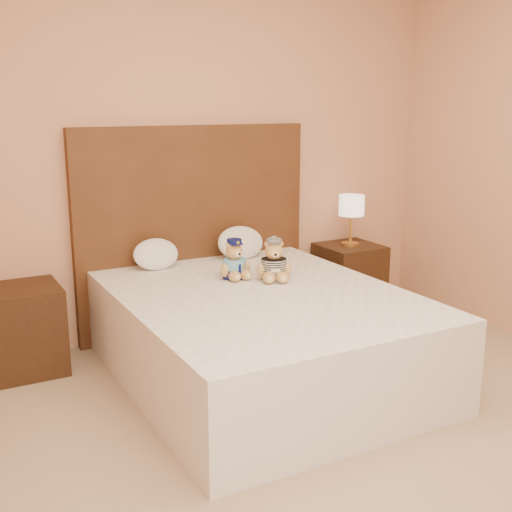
{
  "coord_description": "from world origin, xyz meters",
  "views": [
    {
      "loc": [
        -1.78,
        -2.02,
        1.66
      ],
      "look_at": [
        0.1,
        1.45,
        0.71
      ],
      "focal_mm": 45.0,
      "sensor_mm": 36.0,
      "label": 1
    }
  ],
  "objects_px": {
    "teddy_prisoner": "(274,260)",
    "pillow_left": "(156,253)",
    "bed": "(261,336)",
    "lamp": "(351,208)",
    "nightstand_right": "(349,278)",
    "teddy_police": "(234,259)",
    "pillow_right": "(240,241)",
    "nightstand_left": "(24,329)"
  },
  "relations": [
    {
      "from": "teddy_prisoner",
      "to": "pillow_left",
      "type": "distance_m",
      "value": 0.84
    },
    {
      "from": "bed",
      "to": "lamp",
      "type": "relative_size",
      "value": 5.0
    },
    {
      "from": "nightstand_right",
      "to": "pillow_left",
      "type": "xyz_separation_m",
      "value": [
        -1.61,
        0.03,
        0.39
      ]
    },
    {
      "from": "teddy_police",
      "to": "pillow_left",
      "type": "bearing_deg",
      "value": 123.97
    },
    {
      "from": "teddy_prisoner",
      "to": "pillow_left",
      "type": "height_order",
      "value": "teddy_prisoner"
    },
    {
      "from": "pillow_right",
      "to": "nightstand_right",
      "type": "bearing_deg",
      "value": -1.78
    },
    {
      "from": "pillow_left",
      "to": "teddy_police",
      "type": "bearing_deg",
      "value": -52.3
    },
    {
      "from": "nightstand_left",
      "to": "pillow_left",
      "type": "bearing_deg",
      "value": 1.93
    },
    {
      "from": "teddy_prisoner",
      "to": "lamp",
      "type": "bearing_deg",
      "value": 50.46
    },
    {
      "from": "nightstand_right",
      "to": "teddy_police",
      "type": "height_order",
      "value": "teddy_police"
    },
    {
      "from": "pillow_left",
      "to": "nightstand_left",
      "type": "bearing_deg",
      "value": -178.07
    },
    {
      "from": "teddy_police",
      "to": "lamp",
      "type": "bearing_deg",
      "value": 15.65
    },
    {
      "from": "pillow_left",
      "to": "bed",
      "type": "bearing_deg",
      "value": -66.52
    },
    {
      "from": "nightstand_left",
      "to": "nightstand_right",
      "type": "bearing_deg",
      "value": 0.0
    },
    {
      "from": "lamp",
      "to": "teddy_prisoner",
      "type": "distance_m",
      "value": 1.22
    },
    {
      "from": "nightstand_left",
      "to": "nightstand_right",
      "type": "xyz_separation_m",
      "value": [
        2.5,
        0.0,
        0.0
      ]
    },
    {
      "from": "nightstand_left",
      "to": "pillow_left",
      "type": "xyz_separation_m",
      "value": [
        0.89,
        0.03,
        0.39
      ]
    },
    {
      "from": "nightstand_left",
      "to": "pillow_right",
      "type": "bearing_deg",
      "value": 1.12
    },
    {
      "from": "pillow_right",
      "to": "nightstand_left",
      "type": "bearing_deg",
      "value": -178.88
    },
    {
      "from": "bed",
      "to": "teddy_prisoner",
      "type": "bearing_deg",
      "value": 44.82
    },
    {
      "from": "teddy_police",
      "to": "pillow_right",
      "type": "height_order",
      "value": "teddy_police"
    },
    {
      "from": "bed",
      "to": "teddy_police",
      "type": "distance_m",
      "value": 0.54
    },
    {
      "from": "lamp",
      "to": "pillow_right",
      "type": "height_order",
      "value": "lamp"
    },
    {
      "from": "teddy_prisoner",
      "to": "pillow_right",
      "type": "height_order",
      "value": "teddy_prisoner"
    },
    {
      "from": "teddy_police",
      "to": "nightstand_left",
      "type": "bearing_deg",
      "value": 156.95
    },
    {
      "from": "nightstand_left",
      "to": "pillow_left",
      "type": "height_order",
      "value": "pillow_left"
    },
    {
      "from": "teddy_police",
      "to": "teddy_prisoner",
      "type": "distance_m",
      "value": 0.26
    },
    {
      "from": "lamp",
      "to": "pillow_left",
      "type": "height_order",
      "value": "lamp"
    },
    {
      "from": "nightstand_left",
      "to": "pillow_right",
      "type": "xyz_separation_m",
      "value": [
        1.54,
        0.03,
        0.4
      ]
    },
    {
      "from": "pillow_left",
      "to": "pillow_right",
      "type": "height_order",
      "value": "pillow_right"
    },
    {
      "from": "nightstand_left",
      "to": "pillow_right",
      "type": "height_order",
      "value": "pillow_right"
    },
    {
      "from": "nightstand_left",
      "to": "pillow_right",
      "type": "distance_m",
      "value": 1.59
    },
    {
      "from": "bed",
      "to": "lamp",
      "type": "distance_m",
      "value": 1.59
    },
    {
      "from": "nightstand_left",
      "to": "lamp",
      "type": "bearing_deg",
      "value": 0.0
    },
    {
      "from": "nightstand_left",
      "to": "nightstand_right",
      "type": "distance_m",
      "value": 2.5
    },
    {
      "from": "bed",
      "to": "pillow_right",
      "type": "height_order",
      "value": "pillow_right"
    },
    {
      "from": "lamp",
      "to": "nightstand_left",
      "type": "bearing_deg",
      "value": 180.0
    },
    {
      "from": "pillow_right",
      "to": "bed",
      "type": "bearing_deg",
      "value": -108.98
    },
    {
      "from": "teddy_prisoner",
      "to": "nightstand_left",
      "type": "bearing_deg",
      "value": 178.26
    },
    {
      "from": "teddy_police",
      "to": "pillow_left",
      "type": "height_order",
      "value": "teddy_police"
    },
    {
      "from": "bed",
      "to": "lamp",
      "type": "xyz_separation_m",
      "value": [
        1.25,
        0.8,
        0.57
      ]
    },
    {
      "from": "bed",
      "to": "teddy_police",
      "type": "bearing_deg",
      "value": 89.71
    }
  ]
}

